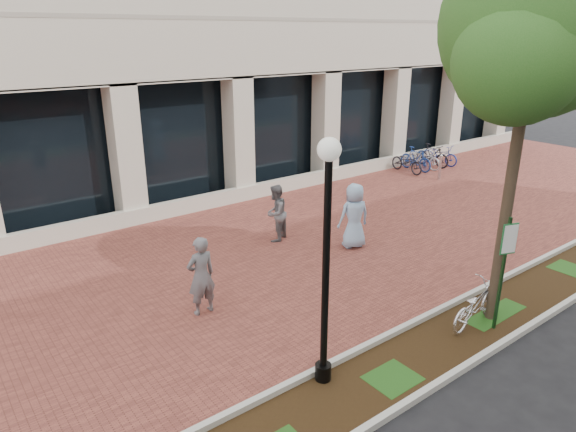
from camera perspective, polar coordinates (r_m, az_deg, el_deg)
ground at (r=13.70m, az=-1.37°, el=-4.37°), size 120.00×120.00×0.00m
brick_plaza at (r=13.70m, az=-1.37°, el=-4.35°), size 40.00×9.00×0.01m
planting_strip at (r=10.44m, az=16.37°, el=-13.61°), size 40.00×1.50×0.01m
curb_plaza_side at (r=10.78m, az=13.17°, el=-11.79°), size 40.00×0.12×0.12m
curb_street_side at (r=10.08m, az=19.90°, el=-14.99°), size 40.00×0.12×0.12m
parking_sign at (r=10.64m, az=22.97°, el=-4.51°), size 0.34×0.07×2.38m
lamppost at (r=8.03m, az=4.28°, el=-4.10°), size 0.36×0.36×4.19m
street_tree at (r=10.29m, az=25.57°, el=17.50°), size 3.89×3.24×7.36m
locked_bicycle at (r=11.14m, az=20.11°, el=-9.20°), size 1.72×0.75×0.88m
pedestrian_left at (r=10.80m, az=-9.63°, el=-6.58°), size 0.64×0.43×1.72m
pedestrian_mid at (r=14.37m, az=-1.39°, el=0.32°), size 0.99×0.92×1.63m
pedestrian_right at (r=14.01m, az=7.35°, el=0.01°), size 1.00×0.79×1.81m
bollard at (r=21.41m, az=16.54°, el=5.25°), size 0.12×0.12×1.04m
bike_rack_cluster at (r=23.06m, az=14.87°, el=6.27°), size 2.97×1.78×1.00m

